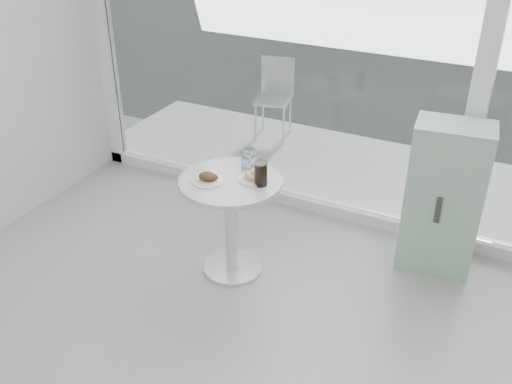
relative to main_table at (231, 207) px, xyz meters
The scene contains 10 objects.
storefront 1.70m from the main_table, 62.44° to the left, with size 5.00×0.14×3.00m.
main_table is the anchor object (origin of this frame).
patio_deck 2.03m from the main_table, 75.26° to the left, with size 5.60×1.60×0.05m, color white.
mint_cabinet 1.53m from the main_table, 30.06° to the left, with size 0.56×0.41×1.14m.
patio_chair 2.44m from the main_table, 107.89° to the left, with size 0.43×0.43×0.84m.
plate_fritter 0.29m from the main_table, 140.86° to the right, with size 0.22×0.22×0.07m.
plate_donut 0.29m from the main_table, 26.54° to the left, with size 0.21×0.21×0.05m.
water_tumbler_a 0.33m from the main_table, 80.89° to the left, with size 0.07×0.07×0.12m.
water_tumbler_b 0.38m from the main_table, 85.71° to the left, with size 0.08×0.08×0.13m.
cola_glass 0.37m from the main_table, ahead, with size 0.09×0.09×0.17m.
Camera 1 is at (1.22, -1.10, 2.64)m, focal length 40.00 mm.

